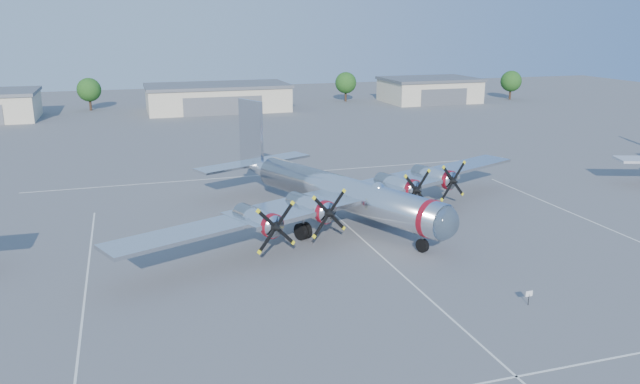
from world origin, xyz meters
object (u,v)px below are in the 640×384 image
object	(u,v)px
tree_far_east	(511,81)
info_placard	(529,295)
hangar_east	(429,90)
tree_west	(89,90)
main_bomber_b29	(334,221)
hangar_center	(218,97)
tree_east	(346,83)

from	to	relation	value
tree_far_east	info_placard	world-z (taller)	tree_far_east
hangar_east	tree_far_east	bearing A→B (deg)	-5.61
hangar_east	tree_west	world-z (taller)	tree_west
hangar_east	main_bomber_b29	distance (m)	90.57
hangar_east	info_placard	distance (m)	105.68
tree_west	info_placard	world-z (taller)	tree_west
main_bomber_b29	tree_far_east	bearing A→B (deg)	24.01
tree_far_east	hangar_center	bearing A→B (deg)	178.35
tree_west	tree_far_east	bearing A→B (deg)	-6.14
hangar_center	info_placard	world-z (taller)	hangar_center
hangar_east	tree_west	size ratio (longest dim) A/B	3.10
hangar_center	tree_east	world-z (taller)	tree_east
hangar_east	tree_far_east	xyz separation A→B (m)	(20.00, -1.96, 1.51)
info_placard	main_bomber_b29	bearing A→B (deg)	105.84
tree_west	tree_far_east	distance (m)	93.54
hangar_center	tree_far_east	distance (m)	68.05
hangar_center	tree_west	distance (m)	26.30
hangar_center	tree_east	size ratio (longest dim) A/B	4.31
tree_far_east	main_bomber_b29	size ratio (longest dim) A/B	0.15
tree_east	main_bomber_b29	bearing A→B (deg)	-110.45
tree_west	hangar_center	bearing A→B (deg)	-17.82
tree_west	main_bomber_b29	distance (m)	87.88
tree_west	tree_east	world-z (taller)	same
hangar_east	info_placard	size ratio (longest dim) A/B	20.85
hangar_east	tree_far_east	distance (m)	20.15
main_bomber_b29	info_placard	distance (m)	21.54
tree_east	main_bomber_b29	xyz separation A→B (m)	(-30.70, -82.35, -4.22)
hangar_east	tree_east	bearing A→B (deg)	161.46
tree_far_east	main_bomber_b29	bearing A→B (deg)	-132.74
hangar_east	info_placard	world-z (taller)	hangar_east
hangar_center	info_placard	size ratio (longest dim) A/B	28.94
hangar_center	info_placard	xyz separation A→B (m)	(5.76, -96.85, -2.02)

